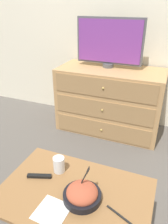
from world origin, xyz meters
TOP-DOWN VIEW (x-y plane):
  - ground_plane at (0.00, 0.00)m, footprint 12.00×12.00m
  - wall_back at (0.00, 0.03)m, footprint 12.00×0.05m
  - dresser at (0.11, -0.30)m, footprint 1.14×0.55m
  - tv at (0.06, -0.24)m, footprint 0.71×0.12m
  - coffee_table at (0.31, -1.71)m, footprint 0.85×0.57m
  - takeout_bowl at (0.37, -1.73)m, footprint 0.21×0.21m
  - drink_cup at (0.15, -1.58)m, footprint 0.07×0.07m
  - napkin at (0.26, -1.87)m, footprint 0.17×0.17m
  - knife at (0.60, -1.76)m, footprint 0.18×0.08m
  - remote_control at (0.06, -1.68)m, footprint 0.15×0.07m

SIDE VIEW (x-z plane):
  - ground_plane at x=0.00m, z-range 0.00..0.00m
  - coffee_table at x=0.31m, z-range 0.15..0.55m
  - dresser at x=0.11m, z-range 0.00..0.72m
  - napkin at x=0.26m, z-range 0.41..0.41m
  - knife at x=0.60m, z-range 0.41..0.41m
  - remote_control at x=0.06m, z-range 0.41..0.42m
  - takeout_bowl at x=0.37m, z-range 0.34..0.54m
  - drink_cup at x=0.15m, z-range 0.40..0.50m
  - tv at x=0.06m, z-range 0.74..1.24m
  - wall_back at x=0.00m, z-range 0.00..2.60m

